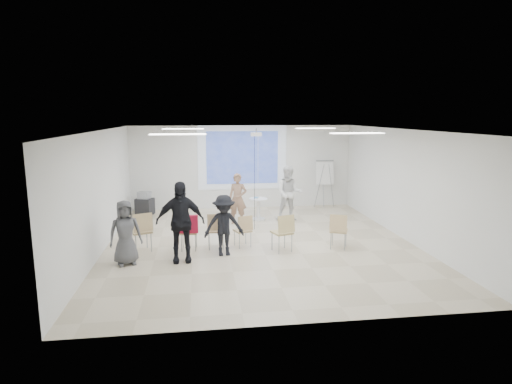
{
  "coord_description": "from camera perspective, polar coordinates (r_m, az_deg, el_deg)",
  "views": [
    {
      "loc": [
        -1.57,
        -10.86,
        3.39
      ],
      "look_at": [
        0.0,
        0.8,
        1.25
      ],
      "focal_mm": 30.0,
      "sensor_mm": 36.0,
      "label": 1
    }
  ],
  "objects": [
    {
      "name": "chair_right_far",
      "position": [
        11.07,
        10.95,
        -4.78
      ],
      "size": [
        0.58,
        0.6,
        0.92
      ],
      "rotation": [
        0.0,
        0.0,
        -0.42
      ],
      "color": "tan",
      "rests_on": "floor"
    },
    {
      "name": "wall_left",
      "position": [
        11.3,
        -20.23,
        0.03
      ],
      "size": [
        0.1,
        9.0,
        3.0
      ],
      "primitive_type": "cube",
      "color": "silver",
      "rests_on": "floor"
    },
    {
      "name": "projection_image",
      "position": [
        15.49,
        -1.82,
        4.6
      ],
      "size": [
        2.6,
        0.01,
        1.9
      ],
      "primitive_type": "cube",
      "color": "#3049A5",
      "rests_on": "wall_back"
    },
    {
      "name": "pedestal_table",
      "position": [
        13.88,
        0.33,
        -2.09
      ],
      "size": [
        0.74,
        0.74,
        0.74
      ],
      "rotation": [
        0.0,
        0.0,
        -0.28
      ],
      "color": "silver",
      "rests_on": "floor"
    },
    {
      "name": "player_right",
      "position": [
        13.76,
        4.46,
        0.21
      ],
      "size": [
        1.07,
        0.92,
        1.97
      ],
      "primitive_type": "imported",
      "rotation": [
        0.0,
        0.0,
        -0.18
      ],
      "color": "white",
      "rests_on": "floor"
    },
    {
      "name": "red_jacket",
      "position": [
        10.71,
        -9.0,
        -4.25
      ],
      "size": [
        0.48,
        0.14,
        0.45
      ],
      "primitive_type": "cube",
      "rotation": [
        0.0,
        0.0,
        -0.07
      ],
      "color": "#B51632",
      "rests_on": "chair_left_mid"
    },
    {
      "name": "ceiling_projector",
      "position": [
        12.48,
        0.03,
        7.09
      ],
      "size": [
        0.3,
        0.25,
        3.0
      ],
      "color": "white",
      "rests_on": "ceiling"
    },
    {
      "name": "chair_left_inner",
      "position": [
        10.93,
        -5.37,
        -4.77
      ],
      "size": [
        0.44,
        0.47,
        0.94
      ],
      "rotation": [
        0.0,
        0.0,
        0.0
      ],
      "color": "tan",
      "rests_on": "floor"
    },
    {
      "name": "floor",
      "position": [
        11.5,
        0.54,
        -7.1
      ],
      "size": [
        8.0,
        9.0,
        0.1
      ],
      "primitive_type": "cube",
      "color": "beige",
      "rests_on": "ground"
    },
    {
      "name": "audience_left",
      "position": [
        10.0,
        -10.1,
        -3.17
      ],
      "size": [
        1.29,
        0.81,
        2.17
      ],
      "primitive_type": "imported",
      "rotation": [
        0.0,
        0.0,
        0.04
      ],
      "color": "black",
      "rests_on": "floor"
    },
    {
      "name": "chair_left_mid",
      "position": [
        10.9,
        -8.99,
        -4.99
      ],
      "size": [
        0.45,
        0.49,
        0.91
      ],
      "rotation": [
        0.0,
        0.0,
        -0.07
      ],
      "color": "tan",
      "rests_on": "floor"
    },
    {
      "name": "controller_left",
      "position": [
        13.54,
        -1.81,
        0.95
      ],
      "size": [
        0.07,
        0.12,
        0.04
      ],
      "primitive_type": "cube",
      "rotation": [
        0.0,
        0.0,
        -0.31
      ],
      "color": "white",
      "rests_on": "player_left"
    },
    {
      "name": "laptop",
      "position": [
        11.04,
        -5.39,
        -4.89
      ],
      "size": [
        0.34,
        0.25,
        0.03
      ],
      "primitive_type": "imported",
      "rotation": [
        0.0,
        0.0,
        3.14
      ],
      "color": "black",
      "rests_on": "chair_left_inner"
    },
    {
      "name": "fluor_panel_ne",
      "position": [
        13.35,
        7.93,
        8.41
      ],
      "size": [
        1.2,
        0.3,
        0.02
      ],
      "primitive_type": "cube",
      "color": "white",
      "rests_on": "ceiling"
    },
    {
      "name": "player_left",
      "position": [
        13.33,
        -2.46,
        -0.46
      ],
      "size": [
        0.76,
        0.62,
        1.8
      ],
      "primitive_type": "imported",
      "rotation": [
        0.0,
        0.0,
        -0.31
      ],
      "color": "#95715B",
      "rests_on": "floor"
    },
    {
      "name": "audience_mid",
      "position": [
        10.36,
        -4.3,
        -3.93
      ],
      "size": [
        1.14,
        0.69,
        1.69
      ],
      "primitive_type": "imported",
      "rotation": [
        0.0,
        0.0,
        0.09
      ],
      "color": "black",
      "rests_on": "floor"
    },
    {
      "name": "projection_halo",
      "position": [
        15.5,
        -1.83,
        4.61
      ],
      "size": [
        3.2,
        0.01,
        2.3
      ],
      "primitive_type": "cube",
      "color": "silver",
      "rests_on": "wall_back"
    },
    {
      "name": "fluor_panel_sw",
      "position": [
        9.38,
        -10.38,
        7.57
      ],
      "size": [
        1.2,
        0.3,
        0.02
      ],
      "primitive_type": "cube",
      "color": "white",
      "rests_on": "ceiling"
    },
    {
      "name": "ceiling",
      "position": [
        10.98,
        0.56,
        8.53
      ],
      "size": [
        8.0,
        9.0,
        0.1
      ],
      "primitive_type": "cube",
      "color": "white",
      "rests_on": "wall_back"
    },
    {
      "name": "chair_center",
      "position": [
        11.04,
        -1.64,
        -4.86
      ],
      "size": [
        0.51,
        0.53,
        0.85
      ],
      "rotation": [
        0.0,
        0.0,
        0.32
      ],
      "color": "tan",
      "rests_on": "floor"
    },
    {
      "name": "controller_right",
      "position": [
        13.91,
        3.54,
        1.77
      ],
      "size": [
        0.06,
        0.12,
        0.04
      ],
      "primitive_type": "cube",
      "rotation": [
        0.0,
        0.0,
        -0.18
      ],
      "color": "white",
      "rests_on": "player_right"
    },
    {
      "name": "wall_right",
      "position": [
        12.37,
        19.45,
        0.93
      ],
      "size": [
        0.1,
        9.0,
        3.0
      ],
      "primitive_type": "cube",
      "color": "silver",
      "rests_on": "floor"
    },
    {
      "name": "fluor_panel_se",
      "position": [
        10.03,
        13.32,
        7.63
      ],
      "size": [
        1.2,
        0.3,
        0.02
      ],
      "primitive_type": "cube",
      "color": "white",
      "rests_on": "ceiling"
    },
    {
      "name": "chair_right_inner",
      "position": [
        10.66,
        3.7,
        -5.05
      ],
      "size": [
        0.58,
        0.6,
        0.96
      ],
      "rotation": [
        0.0,
        0.0,
        0.32
      ],
      "color": "tan",
      "rests_on": "floor"
    },
    {
      "name": "av_cart",
      "position": [
        15.04,
        -14.61,
        -1.6
      ],
      "size": [
        0.66,
        0.6,
        0.81
      ],
      "rotation": [
        0.0,
        0.0,
        -0.38
      ],
      "color": "black",
      "rests_on": "floor"
    },
    {
      "name": "flipchart_easel",
      "position": [
        15.81,
        9.16,
        2.56
      ],
      "size": [
        0.76,
        0.57,
        1.76
      ],
      "rotation": [
        0.0,
        0.0,
        -0.02
      ],
      "color": "gray",
      "rests_on": "floor"
    },
    {
      "name": "chair_far_left",
      "position": [
        11.01,
        -14.97,
        -4.76
      ],
      "size": [
        0.63,
        0.65,
        1.01
      ],
      "rotation": [
        0.0,
        0.0,
        0.39
      ],
      "color": "tan",
      "rests_on": "floor"
    },
    {
      "name": "fluor_panel_nw",
      "position": [
        12.87,
        -9.68,
        8.3
      ],
      "size": [
        1.2,
        0.3,
        0.02
      ],
      "primitive_type": "cube",
      "color": "white",
      "rests_on": "ceiling"
    },
    {
      "name": "wall_back",
      "position": [
        15.6,
        -1.84,
        3.35
      ],
      "size": [
        8.0,
        0.1,
        3.0
      ],
      "primitive_type": "cube",
      "color": "silver",
      "rests_on": "floor"
    },
    {
      "name": "audience_outer",
      "position": [
        10.16,
        -17.06,
        -4.72
      ],
      "size": [
        0.94,
        0.76,
        1.67
      ],
      "primitive_type": "imported",
      "rotation": [
        0.0,
        0.0,
        0.31
      ],
      "color": "#535458",
      "rests_on": "floor"
    }
  ]
}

